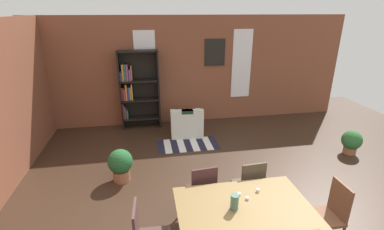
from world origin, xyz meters
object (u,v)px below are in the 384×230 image
(vase_on_table, at_px, (234,202))
(bookshelf_tall, at_px, (136,89))
(dining_table, at_px, (244,213))
(armchair_white, at_px, (186,124))
(potted_plant_by_shelf, at_px, (352,141))
(potted_plant_corner, at_px, (120,164))
(dining_chair_far_right, at_px, (249,185))
(dining_chair_far_left, at_px, (202,190))
(dining_chair_head_right, at_px, (330,213))

(vase_on_table, xyz_separation_m, bookshelf_tall, (-1.21, 4.61, 0.21))
(dining_table, distance_m, bookshelf_tall, 4.82)
(vase_on_table, relative_size, armchair_white, 0.23)
(potted_plant_by_shelf, distance_m, potted_plant_corner, 5.00)
(armchair_white, bearing_deg, dining_chair_far_right, -81.01)
(dining_table, distance_m, dining_chair_far_right, 0.88)
(dining_chair_far_right, bearing_deg, dining_chair_far_left, 179.99)
(dining_chair_head_right, relative_size, potted_plant_by_shelf, 1.77)
(dining_table, relative_size, dining_chair_head_right, 1.74)
(armchair_white, relative_size, potted_plant_by_shelf, 1.58)
(dining_table, height_order, bookshelf_tall, bookshelf_tall)
(armchair_white, height_order, potted_plant_by_shelf, armchair_white)
(vase_on_table, height_order, dining_chair_head_right, vase_on_table)
(dining_chair_head_right, distance_m, dining_chair_far_right, 1.13)
(dining_table, xyz_separation_m, dining_chair_far_right, (0.38, 0.77, -0.17))
(vase_on_table, xyz_separation_m, dining_chair_head_right, (1.34, 0.00, -0.36))
(dining_chair_far_right, distance_m, potted_plant_corner, 2.39)
(bookshelf_tall, relative_size, armchair_white, 2.45)
(vase_on_table, height_order, armchair_white, vase_on_table)
(bookshelf_tall, distance_m, potted_plant_corner, 2.70)
(dining_chair_far_left, relative_size, potted_plant_by_shelf, 1.77)
(dining_chair_far_left, distance_m, bookshelf_tall, 4.00)
(dining_table, relative_size, potted_plant_by_shelf, 3.08)
(vase_on_table, distance_m, dining_chair_head_right, 1.38)
(dining_chair_far_left, bearing_deg, dining_chair_far_right, -0.01)
(potted_plant_corner, bearing_deg, bookshelf_tall, 83.17)
(vase_on_table, xyz_separation_m, potted_plant_corner, (-1.52, 2.04, -0.52))
(dining_chair_far_right, distance_m, armchair_white, 3.18)
(vase_on_table, height_order, dining_chair_far_right, vase_on_table)
(dining_table, bearing_deg, dining_chair_far_right, 64.04)
(dining_table, xyz_separation_m, armchair_white, (-0.12, 3.91, -0.41))
(bookshelf_tall, bearing_deg, armchair_white, -29.81)
(dining_chair_far_right, bearing_deg, dining_table, -115.96)
(dining_chair_head_right, bearing_deg, potted_plant_by_shelf, 46.29)
(dining_chair_far_right, bearing_deg, potted_plant_corner, 148.09)
(potted_plant_by_shelf, bearing_deg, dining_chair_far_left, -158.39)
(armchair_white, bearing_deg, dining_chair_head_right, -71.34)
(bookshelf_tall, bearing_deg, dining_chair_head_right, -61.12)
(armchair_white, xyz_separation_m, potted_plant_corner, (-1.53, -1.87, 0.07))
(dining_chair_far_left, xyz_separation_m, bookshelf_tall, (-0.98, 3.84, 0.57))
(dining_chair_far_left, relative_size, dining_chair_head_right, 1.00)
(dining_table, distance_m, potted_plant_by_shelf, 4.05)
(vase_on_table, bearing_deg, dining_chair_head_right, 0.01)
(dining_chair_far_left, bearing_deg, dining_chair_head_right, -26.30)
(dining_chair_head_right, height_order, dining_chair_far_right, same)
(dining_table, xyz_separation_m, potted_plant_by_shelf, (3.35, 2.25, -0.40))
(vase_on_table, xyz_separation_m, dining_chair_far_left, (-0.23, 0.77, -0.36))
(vase_on_table, xyz_separation_m, dining_chair_far_right, (0.51, 0.77, -0.36))
(bookshelf_tall, relative_size, potted_plant_by_shelf, 3.87)
(dining_chair_far_left, relative_size, potted_plant_corner, 1.50)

